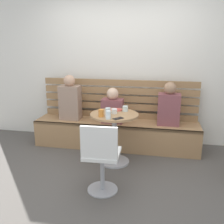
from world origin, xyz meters
name	(u,v)px	position (x,y,z in m)	size (l,w,h in m)	color
ground	(98,183)	(0.00, 0.00, 0.00)	(8.00, 8.00, 0.00)	#514C47
back_wall	(121,58)	(0.00, 1.64, 1.45)	(5.20, 0.10, 2.90)	white
booth_bench	(116,134)	(0.00, 1.20, 0.22)	(2.70, 0.52, 0.44)	#A87C51
booth_backrest	(119,99)	(0.00, 1.44, 0.78)	(2.65, 0.04, 0.66)	#9A7249
cafe_table	(114,129)	(0.08, 0.61, 0.52)	(0.68, 0.68, 0.74)	#ADADB2
white_chair	(101,156)	(0.09, -0.20, 0.46)	(0.42, 0.42, 0.85)	#ADADB2
person_adult	(70,100)	(-0.78, 1.19, 0.78)	(0.34, 0.22, 0.75)	#9E7F6B
person_child_left	(169,106)	(0.84, 1.21, 0.74)	(0.34, 0.22, 0.68)	brown
person_child_middle	(113,108)	(-0.05, 1.16, 0.69)	(0.34, 0.22, 0.57)	brown
cup_glass_tall	(108,112)	(0.03, 0.45, 0.80)	(0.07, 0.07, 0.12)	silver
cup_tumbler_orange	(101,113)	(-0.06, 0.43, 0.79)	(0.07, 0.07, 0.10)	orange
cup_ceramic_white	(114,111)	(0.08, 0.61, 0.78)	(0.08, 0.08, 0.07)	white
cup_glass_short	(125,109)	(0.22, 0.77, 0.78)	(0.08, 0.08, 0.08)	silver
cup_water_clear	(108,115)	(0.06, 0.35, 0.80)	(0.07, 0.07, 0.11)	white
plate_small	(116,110)	(0.08, 0.81, 0.75)	(0.17, 0.17, 0.01)	#DB4C42
phone_on_table	(118,118)	(0.18, 0.38, 0.74)	(0.07, 0.14, 0.01)	black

